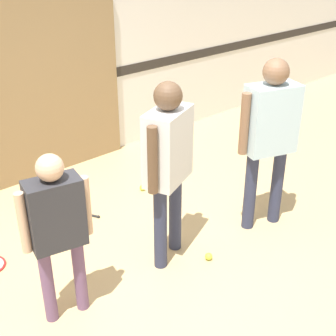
# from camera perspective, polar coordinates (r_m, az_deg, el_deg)

# --- Properties ---
(ground_plane) EXTENTS (16.00, 16.00, 0.00)m
(ground_plane) POSITION_cam_1_polar(r_m,az_deg,el_deg) (4.15, -1.88, -11.76)
(ground_plane) COLOR tan
(wall_back) EXTENTS (16.00, 0.07, 3.20)m
(wall_back) POSITION_cam_1_polar(r_m,az_deg,el_deg) (5.26, -18.55, 14.64)
(wall_back) COLOR silver
(wall_back) RESTS_ON ground_plane
(wall_panel) EXTENTS (2.81, 0.05, 2.00)m
(wall_panel) POSITION_cam_1_polar(r_m,az_deg,el_deg) (5.29, -18.92, 7.92)
(wall_panel) COLOR #93754C
(wall_panel) RESTS_ON ground_plane
(person_instructor) EXTENTS (0.57, 0.40, 1.60)m
(person_instructor) POSITION_cam_1_polar(r_m,az_deg,el_deg) (3.74, 0.00, 1.50)
(person_instructor) COLOR #2D334C
(person_instructor) RESTS_ON ground_plane
(person_student_left) EXTENTS (0.49, 0.28, 1.33)m
(person_student_left) POSITION_cam_1_polar(r_m,az_deg,el_deg) (3.30, -13.43, -6.40)
(person_student_left) COLOR #6B4C70
(person_student_left) RESTS_ON ground_plane
(person_student_right) EXTENTS (0.59, 0.39, 1.64)m
(person_student_right) POSITION_cam_1_polar(r_m,az_deg,el_deg) (4.31, 12.34, 4.80)
(person_student_right) COLOR #2D334C
(person_student_right) RESTS_ON ground_plane
(racket_spare_on_floor) EXTENTS (0.36, 0.51, 0.03)m
(racket_spare_on_floor) POSITION_cam_1_polar(r_m,az_deg,el_deg) (4.96, -11.89, -5.11)
(racket_spare_on_floor) COLOR #28282D
(racket_spare_on_floor) RESTS_ON ground_plane
(tennis_ball_near_instructor) EXTENTS (0.07, 0.07, 0.07)m
(tennis_ball_near_instructor) POSITION_cam_1_polar(r_m,az_deg,el_deg) (4.21, 4.98, -10.70)
(tennis_ball_near_instructor) COLOR #CCE038
(tennis_ball_near_instructor) RESTS_ON ground_plane
(tennis_ball_by_spare_racket) EXTENTS (0.07, 0.07, 0.07)m
(tennis_ball_by_spare_racket) POSITION_cam_1_polar(r_m,az_deg,el_deg) (5.00, -16.14, -5.08)
(tennis_ball_by_spare_racket) COLOR #CCE038
(tennis_ball_by_spare_racket) RESTS_ON ground_plane
(tennis_ball_stray_left) EXTENTS (0.07, 0.07, 0.07)m
(tennis_ball_stray_left) POSITION_cam_1_polar(r_m,az_deg,el_deg) (5.24, -3.13, -2.41)
(tennis_ball_stray_left) COLOR #CCE038
(tennis_ball_stray_left) RESTS_ON ground_plane
(tennis_ball_stray_right) EXTENTS (0.07, 0.07, 0.07)m
(tennis_ball_stray_right) POSITION_cam_1_polar(r_m,az_deg,el_deg) (4.60, -14.51, -7.90)
(tennis_ball_stray_right) COLOR #CCE038
(tennis_ball_stray_right) RESTS_ON ground_plane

